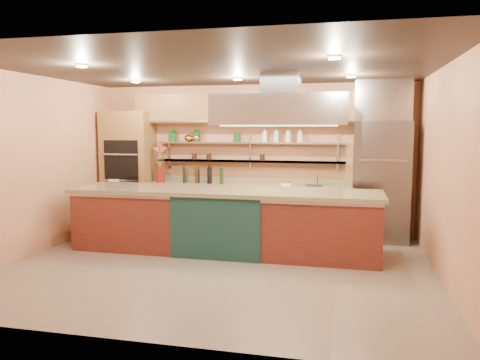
% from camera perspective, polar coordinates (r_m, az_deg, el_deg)
% --- Properties ---
extents(floor, '(6.00, 5.00, 0.02)m').
position_cam_1_polar(floor, '(6.87, -2.58, -10.47)').
color(floor, gray).
rests_on(floor, ground).
extents(ceiling, '(6.00, 5.00, 0.02)m').
position_cam_1_polar(ceiling, '(6.63, -2.70, 13.46)').
color(ceiling, black).
rests_on(ceiling, wall_back).
extents(wall_back, '(6.00, 0.04, 2.80)m').
position_cam_1_polar(wall_back, '(9.03, 1.61, 2.67)').
color(wall_back, tan).
rests_on(wall_back, floor).
extents(wall_front, '(6.00, 0.04, 2.80)m').
position_cam_1_polar(wall_front, '(4.26, -11.67, -1.57)').
color(wall_front, tan).
rests_on(wall_front, floor).
extents(wall_left, '(0.04, 5.00, 2.80)m').
position_cam_1_polar(wall_left, '(7.95, -23.97, 1.63)').
color(wall_left, tan).
rests_on(wall_left, floor).
extents(wall_right, '(0.04, 5.00, 2.80)m').
position_cam_1_polar(wall_right, '(6.48, 23.84, 0.69)').
color(wall_right, tan).
rests_on(wall_right, floor).
extents(oven_stack, '(0.95, 0.64, 2.30)m').
position_cam_1_polar(oven_stack, '(9.54, -13.38, 1.19)').
color(oven_stack, olive).
rests_on(oven_stack, floor).
extents(refrigerator, '(0.95, 0.72, 2.10)m').
position_cam_1_polar(refrigerator, '(8.55, 16.75, -0.16)').
color(refrigerator, slate).
rests_on(refrigerator, floor).
extents(back_counter, '(3.84, 0.64, 0.93)m').
position_cam_1_polar(back_counter, '(8.86, 0.89, -3.49)').
color(back_counter, tan).
rests_on(back_counter, floor).
extents(wall_shelf_lower, '(3.60, 0.26, 0.03)m').
position_cam_1_polar(wall_shelf_lower, '(8.92, 1.13, 2.30)').
color(wall_shelf_lower, '#A3A4A9').
rests_on(wall_shelf_lower, wall_back).
extents(wall_shelf_upper, '(3.60, 0.26, 0.03)m').
position_cam_1_polar(wall_shelf_upper, '(8.90, 1.13, 4.55)').
color(wall_shelf_upper, '#A3A4A9').
rests_on(wall_shelf_upper, wall_back).
extents(upper_cabinets, '(4.60, 0.36, 0.55)m').
position_cam_1_polar(upper_cabinets, '(8.84, 1.40, 8.75)').
color(upper_cabinets, olive).
rests_on(upper_cabinets, wall_back).
extents(range_hood, '(2.00, 1.00, 0.45)m').
position_cam_1_polar(range_hood, '(7.19, 4.99, 8.49)').
color(range_hood, '#A3A4A9').
rests_on(range_hood, ceiling).
extents(ceiling_downlights, '(4.00, 2.80, 0.02)m').
position_cam_1_polar(ceiling_downlights, '(6.82, -2.24, 13.01)').
color(ceiling_downlights, '#FFE5A5').
rests_on(ceiling_downlights, ceiling).
extents(island, '(4.84, 1.09, 1.01)m').
position_cam_1_polar(island, '(7.51, -1.98, -4.97)').
color(island, maroon).
rests_on(island, floor).
extents(flower_vase, '(0.18, 0.18, 0.30)m').
position_cam_1_polar(flower_vase, '(9.24, -9.71, 0.68)').
color(flower_vase, maroon).
rests_on(flower_vase, back_counter).
extents(oil_bottle_cluster, '(0.89, 0.54, 0.28)m').
position_cam_1_polar(oil_bottle_cluster, '(8.94, -4.48, 0.49)').
color(oil_bottle_cluster, black).
rests_on(oil_bottle_cluster, back_counter).
extents(kitchen_scale, '(0.19, 0.15, 0.09)m').
position_cam_1_polar(kitchen_scale, '(8.61, 5.69, -0.36)').
color(kitchen_scale, white).
rests_on(kitchen_scale, back_counter).
extents(bar_faucet, '(0.04, 0.04, 0.22)m').
position_cam_1_polar(bar_faucet, '(8.66, 9.39, 0.02)').
color(bar_faucet, white).
rests_on(bar_faucet, back_counter).
extents(copper_kettle, '(0.23, 0.23, 0.14)m').
position_cam_1_polar(copper_kettle, '(9.22, -6.26, 5.10)').
color(copper_kettle, orange).
rests_on(copper_kettle, wall_shelf_upper).
extents(green_canister, '(0.18, 0.18, 0.17)m').
position_cam_1_polar(green_canister, '(8.95, -0.36, 5.21)').
color(green_canister, '#0F4717').
rests_on(green_canister, wall_shelf_upper).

